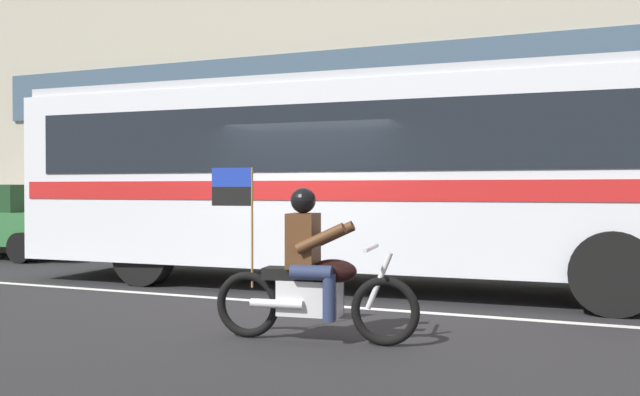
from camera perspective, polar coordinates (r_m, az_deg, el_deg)
ground_plane at (r=9.69m, az=-1.11°, el=-8.42°), size 60.00×60.00×0.00m
sidewalk_curb at (r=14.48m, az=6.81°, el=-5.06°), size 28.00×3.80×0.15m
lane_center_stripe at (r=9.15m, az=-2.59°, el=-8.95°), size 26.60×0.14×0.01m
transit_bus at (r=10.43m, az=5.48°, el=2.61°), size 11.85×2.96×3.22m
motorcycle_with_rider at (r=6.82m, az=-0.69°, el=-6.69°), size 2.19×0.66×1.78m
parked_sedan_curbside at (r=16.89m, az=-25.68°, el=-1.66°), size 4.76×2.00×1.64m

